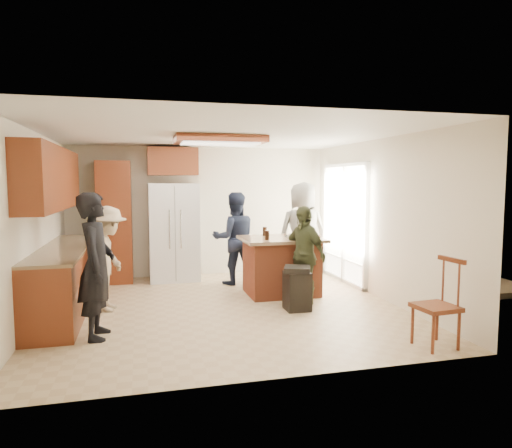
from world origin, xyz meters
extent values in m
plane|color=tan|center=(0.00, 0.00, 0.00)|extent=(5.00, 5.00, 0.00)
plane|color=white|center=(0.00, 0.00, 2.50)|extent=(5.00, 5.00, 0.00)
plane|color=beige|center=(0.00, 2.50, 1.25)|extent=(5.00, 0.00, 5.00)
plane|color=beige|center=(0.00, -2.50, 1.25)|extent=(5.00, 0.00, 5.00)
plane|color=beige|center=(-2.50, 0.00, 1.25)|extent=(0.00, 5.00, 5.00)
plane|color=beige|center=(2.50, 0.00, 1.25)|extent=(0.00, 5.00, 5.00)
cube|color=white|center=(2.48, 1.20, 1.05)|extent=(0.02, 1.60, 2.10)
cube|color=white|center=(2.46, 1.20, 1.05)|extent=(0.08, 1.72, 2.10)
cube|color=maroon|center=(0.00, 0.20, 2.44)|extent=(1.30, 0.70, 0.10)
cube|color=white|center=(0.00, 0.20, 2.38)|extent=(1.10, 0.50, 0.02)
cube|color=olive|center=(4.00, 1.20, -0.05)|extent=(3.00, 3.00, 0.10)
cube|color=#593319|center=(4.70, 1.80, 1.00)|extent=(1.40, 1.60, 2.00)
imported|color=black|center=(-1.66, -0.88, 0.86)|extent=(0.49, 0.65, 1.71)
imported|color=#1C2338|center=(0.48, 1.51, 0.82)|extent=(0.81, 0.51, 1.65)
imported|color=gray|center=(1.66, 1.21, 0.91)|extent=(0.91, 0.60, 1.83)
imported|color=#393F24|center=(1.22, -0.03, 0.74)|extent=(0.74, 0.97, 1.47)
imported|color=tan|center=(-1.61, 0.29, 0.75)|extent=(0.63, 1.03, 1.49)
cube|color=maroon|center=(-2.20, 0.40, 0.44)|extent=(0.60, 3.00, 0.88)
cube|color=#846B4C|center=(-2.20, 0.40, 0.90)|extent=(0.64, 3.00, 0.04)
cube|color=maroon|center=(-2.33, 0.40, 1.88)|extent=(0.35, 3.00, 0.85)
cube|color=maroon|center=(-1.60, 2.20, 1.10)|extent=(0.60, 0.60, 2.20)
cube|color=maroon|center=(-0.55, 2.20, 2.20)|extent=(0.90, 0.60, 0.50)
cube|color=white|center=(-0.55, 2.12, 0.90)|extent=(0.90, 0.72, 1.80)
cube|color=gray|center=(-0.55, 1.75, 0.90)|extent=(0.01, 0.01, 1.71)
cylinder|color=silver|center=(-0.65, 1.73, 0.99)|extent=(0.02, 0.02, 0.70)
cylinder|color=silver|center=(-0.45, 1.73, 0.99)|extent=(0.02, 0.02, 0.70)
cube|color=brown|center=(1.06, 0.58, 0.44)|extent=(1.10, 0.85, 0.88)
cube|color=#7F6149|center=(1.06, 0.58, 0.91)|extent=(1.28, 1.03, 0.05)
cube|color=silver|center=(1.31, 0.53, 0.94)|extent=(0.47, 0.42, 0.02)
imported|color=brown|center=(1.51, 0.33, 0.96)|extent=(0.27, 0.27, 0.05)
cylinder|color=black|center=(0.75, 0.32, 1.01)|extent=(0.07, 0.07, 0.15)
cylinder|color=black|center=(0.86, 0.87, 1.01)|extent=(0.07, 0.07, 0.15)
cylinder|color=black|center=(1.56, 0.85, 1.01)|extent=(0.07, 0.07, 0.15)
cylinder|color=black|center=(1.21, 0.29, 1.01)|extent=(0.07, 0.07, 0.15)
cube|color=black|center=(1.00, -0.37, 0.28)|extent=(0.34, 0.34, 0.55)
cube|color=black|center=(1.00, -0.37, 0.59)|extent=(0.47, 0.47, 0.08)
cube|color=maroon|center=(2.00, -2.14, 0.45)|extent=(0.45, 0.45, 0.05)
cylinder|color=maroon|center=(1.84, -2.32, 0.22)|extent=(0.04, 0.04, 0.44)
cylinder|color=maroon|center=(2.18, -2.29, 0.22)|extent=(0.04, 0.04, 0.44)
cylinder|color=maroon|center=(1.82, -1.98, 0.22)|extent=(0.04, 0.04, 0.44)
cylinder|color=maroon|center=(2.15, -1.95, 0.22)|extent=(0.04, 0.04, 0.44)
cube|color=maroon|center=(2.19, -2.12, 0.97)|extent=(0.07, 0.40, 0.05)
cylinder|color=maroon|center=(2.20, -2.24, 0.72)|extent=(0.03, 0.03, 0.50)
cylinder|color=maroon|center=(2.18, -2.00, 0.72)|extent=(0.03, 0.03, 0.50)
camera|label=1|loc=(-1.14, -6.42, 1.83)|focal=32.00mm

